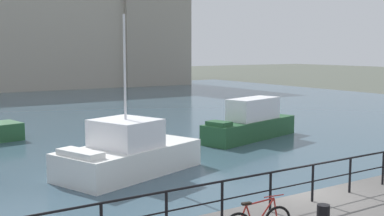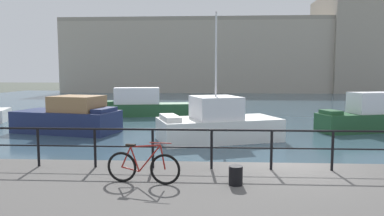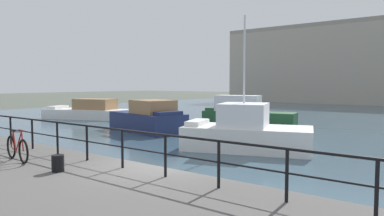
% 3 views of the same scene
% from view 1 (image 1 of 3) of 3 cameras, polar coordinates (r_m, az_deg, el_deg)
% --- Properties ---
extents(water_basin, '(80.00, 60.00, 0.01)m').
position_cam_1_polar(water_basin, '(42.05, -18.20, -0.72)').
color(water_basin, '#385160').
rests_on(water_basin, ground_plane).
extents(harbor_building, '(58.95, 16.48, 18.16)m').
position_cam_1_polar(harbor_building, '(71.64, -20.48, 7.75)').
color(harbor_building, '#A89E8E').
rests_on(harbor_building, ground_plane).
extents(moored_white_yacht, '(6.86, 4.79, 6.69)m').
position_cam_1_polar(moored_white_yacht, '(21.11, -7.43, -5.22)').
color(moored_white_yacht, white).
rests_on(moored_white_yacht, water_basin).
extents(moored_green_narrowboat, '(7.29, 3.61, 2.39)m').
position_cam_1_polar(moored_green_narrowboat, '(29.25, 6.82, -1.71)').
color(moored_green_narrowboat, '#23512D').
rests_on(moored_green_narrowboat, water_basin).
extents(quay_railing, '(26.90, 0.07, 1.08)m').
position_cam_1_polar(quay_railing, '(14.85, 15.92, -7.14)').
color(quay_railing, black).
rests_on(quay_railing, quay_promenade).
extents(mooring_bollard, '(0.32, 0.32, 0.44)m').
position_cam_1_polar(mooring_bollard, '(12.84, 14.96, -11.72)').
color(mooring_bollard, black).
rests_on(mooring_bollard, quay_promenade).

